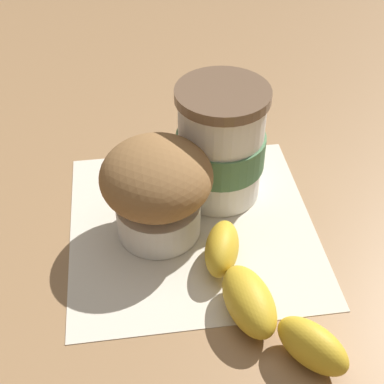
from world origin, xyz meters
The scene contains 5 objects.
ground_plane centered at (0.00, 0.00, 0.00)m, with size 3.00×3.00×0.00m, color #936D47.
paper_napkin centered at (0.00, 0.00, 0.00)m, with size 0.23×0.23×0.00m, color beige.
coffee_cup centered at (-0.05, 0.04, 0.06)m, with size 0.09×0.09×0.12m.
muffin centered at (0.00, -0.03, 0.06)m, with size 0.10×0.10×0.10m.
banana centered at (0.11, 0.03, 0.02)m, with size 0.17×0.10×0.04m.
Camera 1 is at (0.36, -0.06, 0.37)m, focal length 50.00 mm.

